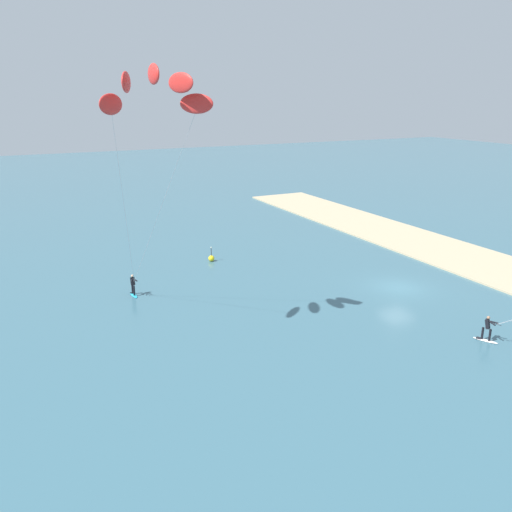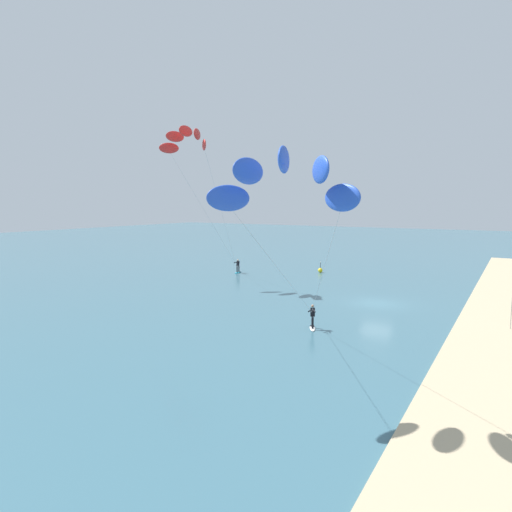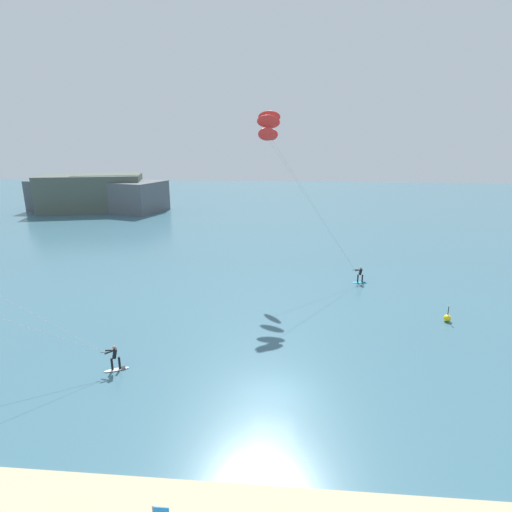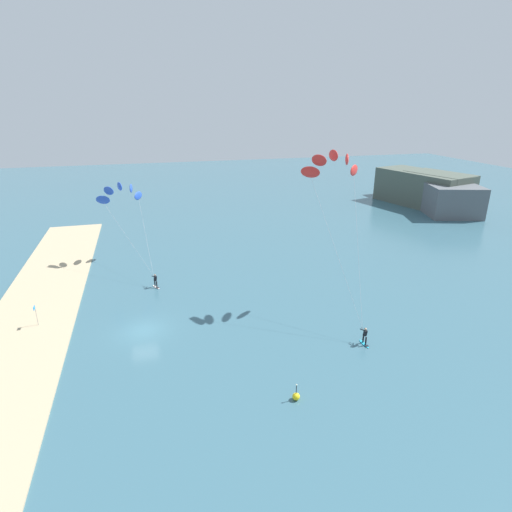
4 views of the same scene
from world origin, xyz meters
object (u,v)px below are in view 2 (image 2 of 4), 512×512
(marker_buoy, at_px, (320,270))
(beach_flag, at_px, (512,306))
(kitesurfer_nearshore, at_px, (285,188))
(kitesurfer_mid_water, at_px, (188,144))

(marker_buoy, height_order, beach_flag, beach_flag)
(kitesurfer_nearshore, relative_size, marker_buoy, 9.67)
(kitesurfer_nearshore, height_order, beach_flag, kitesurfer_nearshore)
(kitesurfer_mid_water, height_order, marker_buoy, kitesurfer_mid_water)
(kitesurfer_nearshore, height_order, marker_buoy, kitesurfer_nearshore)
(kitesurfer_mid_water, distance_m, marker_buoy, 22.01)
(marker_buoy, relative_size, beach_flag, 0.63)
(marker_buoy, xyz_separation_m, beach_flag, (-16.62, -20.69, 1.41))
(kitesurfer_mid_water, height_order, beach_flag, kitesurfer_mid_water)
(kitesurfer_mid_water, xyz_separation_m, beach_flag, (-2.28, -29.47, -12.79))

